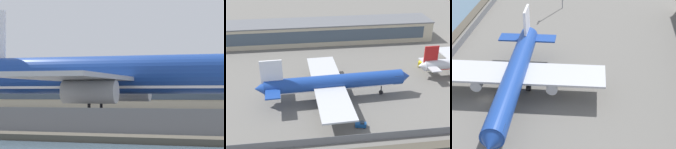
% 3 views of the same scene
% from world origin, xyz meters
% --- Properties ---
extents(ground_plane, '(500.00, 500.00, 0.00)m').
position_xyz_m(ground_plane, '(0.00, 0.00, 0.00)').
color(ground_plane, '#66635E').
extents(shoreline_seawall, '(320.00, 3.00, 0.50)m').
position_xyz_m(shoreline_seawall, '(0.00, -20.50, 0.25)').
color(shoreline_seawall, '#474238').
rests_on(shoreline_seawall, ground).
extents(perimeter_fence, '(280.00, 0.10, 2.41)m').
position_xyz_m(perimeter_fence, '(0.00, -16.00, 1.20)').
color(perimeter_fence, slate).
rests_on(perimeter_fence, ground).
extents(cargo_jet_blue, '(51.02, 43.53, 15.35)m').
position_xyz_m(cargo_jet_blue, '(-2.51, 7.09, 5.86)').
color(cargo_jet_blue, '#193D93').
rests_on(cargo_jet_blue, ground).
extents(baggage_tug, '(3.47, 2.26, 1.80)m').
position_xyz_m(baggage_tug, '(3.45, -9.60, 0.81)').
color(baggage_tug, '#19519E').
rests_on(baggage_tug, ground).
extents(terminal_building, '(115.89, 16.56, 9.73)m').
position_xyz_m(terminal_building, '(-6.58, 61.84, 4.87)').
color(terminal_building, '#BCB299').
rests_on(terminal_building, ground).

